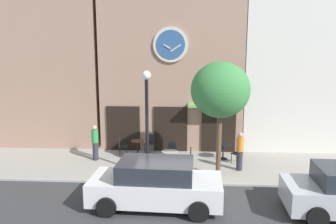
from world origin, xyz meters
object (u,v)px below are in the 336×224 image
object	(u,v)px
street_lamp	(147,123)
cafe_table_near_door	(170,156)
parked_car_white	(156,184)
cafe_chair_near_tree	(122,144)
pedestrian_green	(95,142)
cafe_chair_by_entrance	(238,152)
cafe_chair_mid_row	(188,156)
cafe_table_leftmost	(137,145)
street_tree	(220,90)
cafe_table_rightmost	(223,148)
cafe_chair_near_lamp	(172,150)
cafe_chair_under_awning	(150,142)
pedestrian_orange	(240,151)

from	to	relation	value
street_lamp	cafe_table_near_door	size ratio (longest dim) A/B	5.82
street_lamp	parked_car_white	world-z (taller)	street_lamp
cafe_chair_near_tree	pedestrian_green	xyz separation A→B (m)	(-1.07, -0.86, 0.33)
cafe_chair_by_entrance	street_lamp	bearing A→B (deg)	-158.19
cafe_chair_near_tree	cafe_chair_mid_row	xyz separation A→B (m)	(3.30, -1.63, 0.00)
parked_car_white	cafe_table_leftmost	bearing A→B (deg)	104.89
street_tree	cafe_table_leftmost	bearing A→B (deg)	146.30
cafe_table_rightmost	cafe_chair_by_entrance	size ratio (longest dim) A/B	0.86
cafe_chair_near_lamp	pedestrian_green	size ratio (longest dim) A/B	0.54
street_lamp	cafe_chair_near_lamp	size ratio (longest dim) A/B	4.78
cafe_table_leftmost	cafe_chair_under_awning	xyz separation A→B (m)	(0.57, 0.57, 0.03)
street_tree	cafe_chair_mid_row	distance (m)	3.37
cafe_table_rightmost	cafe_chair_under_awning	world-z (taller)	cafe_chair_under_awning
cafe_table_near_door	cafe_chair_mid_row	world-z (taller)	cafe_chair_mid_row
street_lamp	parked_car_white	bearing A→B (deg)	-77.54
cafe_table_leftmost	cafe_chair_near_lamp	xyz separation A→B (m)	(1.72, -0.79, 0.03)
cafe_chair_near_lamp	pedestrian_orange	distance (m)	3.16
cafe_table_near_door	parked_car_white	world-z (taller)	parked_car_white
cafe_chair_under_awning	cafe_chair_by_entrance	bearing A→B (deg)	-19.63
pedestrian_green	cafe_chair_under_awning	bearing A→B (deg)	29.68
cafe_table_near_door	pedestrian_green	xyz separation A→B (m)	(-3.56, 0.84, 0.33)
cafe_chair_near_lamp	parked_car_white	world-z (taller)	parked_car_white
cafe_chair_near_lamp	cafe_chair_mid_row	xyz separation A→B (m)	(0.78, -0.80, 0.00)
cafe_chair_under_awning	cafe_chair_near_tree	xyz separation A→B (m)	(-1.37, -0.53, 0.00)
street_lamp	cafe_chair_by_entrance	distance (m)	4.59
cafe_chair_by_entrance	street_tree	bearing A→B (deg)	-123.85
street_tree	pedestrian_green	size ratio (longest dim) A/B	2.80
cafe_table_rightmost	pedestrian_orange	xyz separation A→B (m)	(0.55, -1.47, 0.31)
street_tree	cafe_table_leftmost	xyz separation A→B (m)	(-3.73, 2.49, -3.03)
cafe_table_leftmost	cafe_table_rightmost	distance (m)	4.16
street_lamp	cafe_chair_mid_row	size ratio (longest dim) A/B	4.78
street_tree	cafe_chair_mid_row	bearing A→B (deg)	143.99
cafe_table_near_door	pedestrian_orange	size ratio (longest dim) A/B	0.44
street_tree	parked_car_white	size ratio (longest dim) A/B	1.07
cafe_chair_by_entrance	cafe_chair_near_tree	bearing A→B (deg)	170.17
cafe_chair_mid_row	cafe_chair_near_tree	bearing A→B (deg)	153.72
cafe_table_rightmost	street_tree	bearing A→B (deg)	-100.98
cafe_table_rightmost	parked_car_white	distance (m)	5.74
cafe_table_leftmost	cafe_chair_mid_row	distance (m)	2.97
street_tree	cafe_table_rightmost	bearing A→B (deg)	79.02
cafe_chair_under_awning	pedestrian_green	size ratio (longest dim) A/B	0.54
street_lamp	pedestrian_green	size ratio (longest dim) A/B	2.58
pedestrian_orange	pedestrian_green	world-z (taller)	same
cafe_chair_near_lamp	parked_car_white	bearing A→B (deg)	-93.60
cafe_chair_by_entrance	cafe_chair_mid_row	world-z (taller)	same
street_lamp	cafe_table_leftmost	distance (m)	3.13
cafe_table_leftmost	cafe_chair_by_entrance	xyz separation A→B (m)	(4.77, -0.93, 0.03)
cafe_table_leftmost	pedestrian_green	bearing A→B (deg)	-156.25
cafe_table_rightmost	street_lamp	bearing A→B (deg)	-146.66
cafe_table_leftmost	cafe_chair_mid_row	xyz separation A→B (m)	(2.50, -1.59, 0.03)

